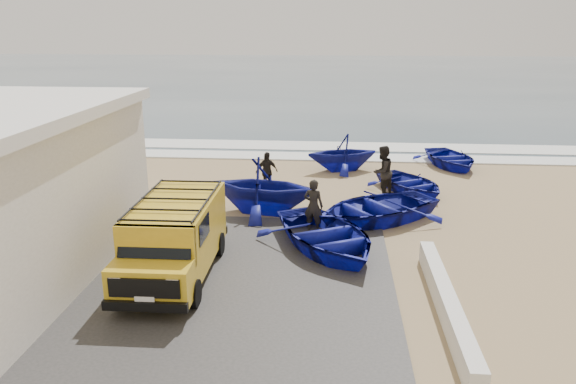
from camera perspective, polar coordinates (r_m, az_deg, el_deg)
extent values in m
plane|color=#A1875D|center=(15.87, -4.46, -6.31)|extent=(160.00, 160.00, 0.00)
cube|color=#3F3D3A|center=(14.55, -13.62, -8.89)|extent=(12.00, 10.00, 0.05)
cube|color=#385166|center=(70.71, 2.87, 11.76)|extent=(180.00, 88.00, 0.01)
cube|color=white|center=(27.22, -0.46, 3.67)|extent=(180.00, 1.60, 0.06)
cube|color=white|center=(29.66, -0.02, 4.75)|extent=(180.00, 2.20, 0.04)
cube|color=black|center=(15.56, -18.00, 2.52)|extent=(0.08, 0.70, 0.90)
cube|color=silver|center=(13.11, 15.80, -10.86)|extent=(0.35, 6.00, 0.55)
cube|color=gold|center=(14.67, -11.17, -3.85)|extent=(1.86, 3.75, 1.58)
cube|color=gold|center=(12.79, -13.75, -8.96)|extent=(1.83, 0.88, 0.86)
cube|color=black|center=(12.88, -13.39, -5.03)|extent=(1.67, 0.34, 0.69)
cube|color=black|center=(12.37, -14.41, -9.44)|extent=(1.54, 0.09, 0.43)
cube|color=black|center=(12.53, -14.31, -11.19)|extent=(1.85, 0.15, 0.21)
cube|color=black|center=(14.35, -11.42, -0.69)|extent=(1.76, 3.46, 0.06)
cylinder|color=black|center=(13.57, -16.60, -9.65)|extent=(0.22, 0.67, 0.67)
cylinder|color=black|center=(16.13, -12.98, -5.05)|extent=(0.22, 0.67, 0.67)
cylinder|color=black|center=(13.09, -9.51, -10.17)|extent=(0.22, 0.67, 0.67)
cylinder|color=black|center=(15.72, -7.02, -5.31)|extent=(0.22, 0.67, 0.67)
imported|color=#131A95|center=(15.95, 3.88, -4.39)|extent=(4.88, 5.42, 0.92)
imported|color=#131A95|center=(18.46, 8.87, -1.58)|extent=(5.44, 5.12, 0.92)
imported|color=#131A95|center=(18.92, -2.52, 0.64)|extent=(4.18, 3.79, 1.91)
imported|color=#131A95|center=(21.90, 12.31, 0.88)|extent=(3.80, 4.16, 0.70)
imported|color=#131A95|center=(24.59, 5.53, 4.02)|extent=(3.72, 3.45, 1.62)
imported|color=#131A95|center=(26.27, 16.19, 3.31)|extent=(3.45, 4.22, 0.77)
imported|color=black|center=(17.23, 2.60, -1.41)|extent=(0.70, 0.56, 1.68)
imported|color=black|center=(20.96, 9.55, 2.06)|extent=(1.16, 1.19, 1.93)
imported|color=black|center=(21.45, -2.18, 2.07)|extent=(0.97, 0.77, 1.53)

